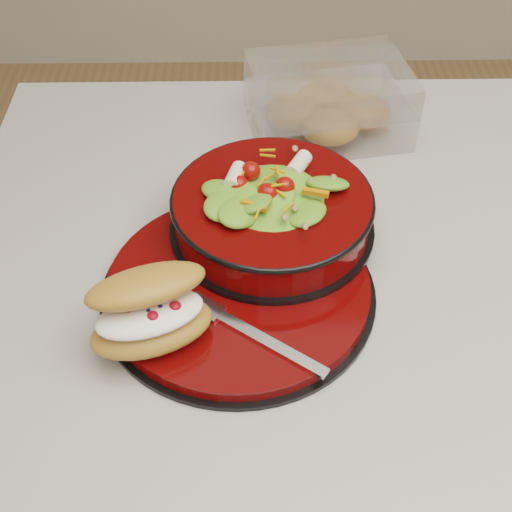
{
  "coord_description": "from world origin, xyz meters",
  "views": [
    {
      "loc": [
        -0.27,
        -0.6,
        1.49
      ],
      "look_at": [
        -0.26,
        -0.05,
        0.94
      ],
      "focal_mm": 50.0,
      "sensor_mm": 36.0,
      "label": 1
    }
  ],
  "objects_px": {
    "fork": "(249,332)",
    "pastry_box": "(328,103)",
    "island_counter": "(415,442)",
    "dinner_plate": "(239,289)",
    "croissant": "(151,311)",
    "salad_bowl": "(272,206)"
  },
  "relations": [
    {
      "from": "island_counter",
      "to": "croissant",
      "type": "height_order",
      "value": "croissant"
    },
    {
      "from": "island_counter",
      "to": "dinner_plate",
      "type": "xyz_separation_m",
      "value": [
        -0.28,
        -0.07,
        0.46
      ]
    },
    {
      "from": "island_counter",
      "to": "dinner_plate",
      "type": "relative_size",
      "value": 4.09
    },
    {
      "from": "dinner_plate",
      "to": "pastry_box",
      "type": "height_order",
      "value": "pastry_box"
    },
    {
      "from": "croissant",
      "to": "pastry_box",
      "type": "bearing_deg",
      "value": 41.56
    },
    {
      "from": "croissant",
      "to": "fork",
      "type": "relative_size",
      "value": 0.95
    },
    {
      "from": "salad_bowl",
      "to": "croissant",
      "type": "xyz_separation_m",
      "value": [
        -0.12,
        -0.15,
        -0.0
      ]
    },
    {
      "from": "dinner_plate",
      "to": "croissant",
      "type": "relative_size",
      "value": 2.16
    },
    {
      "from": "dinner_plate",
      "to": "pastry_box",
      "type": "distance_m",
      "value": 0.34
    },
    {
      "from": "island_counter",
      "to": "pastry_box",
      "type": "xyz_separation_m",
      "value": [
        -0.16,
        0.24,
        0.49
      ]
    },
    {
      "from": "salad_bowl",
      "to": "fork",
      "type": "height_order",
      "value": "salad_bowl"
    },
    {
      "from": "salad_bowl",
      "to": "pastry_box",
      "type": "bearing_deg",
      "value": 69.7
    },
    {
      "from": "island_counter",
      "to": "salad_bowl",
      "type": "xyz_separation_m",
      "value": [
        -0.24,
        0.01,
        0.5
      ]
    },
    {
      "from": "croissant",
      "to": "island_counter",
      "type": "bearing_deg",
      "value": 1.55
    },
    {
      "from": "island_counter",
      "to": "dinner_plate",
      "type": "bearing_deg",
      "value": -165.26
    },
    {
      "from": "fork",
      "to": "pastry_box",
      "type": "bearing_deg",
      "value": 19.82
    },
    {
      "from": "island_counter",
      "to": "pastry_box",
      "type": "distance_m",
      "value": 0.57
    },
    {
      "from": "dinner_plate",
      "to": "salad_bowl",
      "type": "xyz_separation_m",
      "value": [
        0.04,
        0.08,
        0.05
      ]
    },
    {
      "from": "dinner_plate",
      "to": "pastry_box",
      "type": "xyz_separation_m",
      "value": [
        0.12,
        0.31,
        0.03
      ]
    },
    {
      "from": "fork",
      "to": "croissant",
      "type": "bearing_deg",
      "value": 126.02
    },
    {
      "from": "dinner_plate",
      "to": "croissant",
      "type": "distance_m",
      "value": 0.12
    },
    {
      "from": "island_counter",
      "to": "salad_bowl",
      "type": "height_order",
      "value": "salad_bowl"
    }
  ]
}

